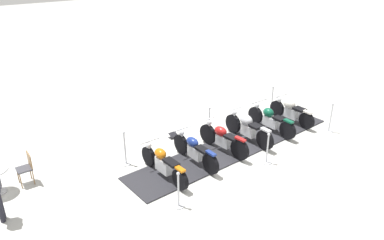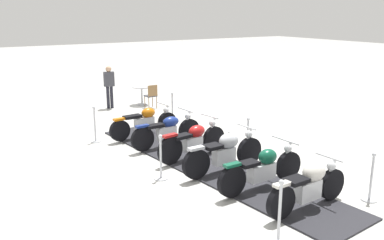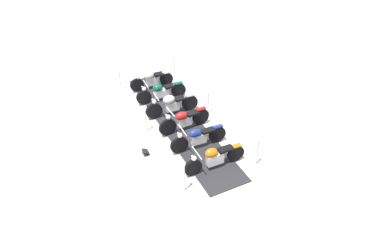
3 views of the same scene
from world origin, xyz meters
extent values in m
plane|color=silver|center=(0.00, 0.00, 0.00)|extent=(80.00, 80.00, 0.00)
cube|color=#28282D|center=(0.00, 0.00, 0.02)|extent=(2.29, 8.27, 0.04)
cylinder|color=black|center=(0.99, -2.93, 0.36)|extent=(0.64, 0.15, 0.63)
cylinder|color=black|center=(-0.44, -3.00, 0.36)|extent=(0.64, 0.15, 0.63)
cube|color=silver|center=(0.28, -2.97, 0.40)|extent=(0.57, 0.25, 0.38)
ellipsoid|color=silver|center=(0.42, -2.96, 0.74)|extent=(0.53, 0.38, 0.36)
cube|color=black|center=(-0.07, -2.98, 0.69)|extent=(0.45, 0.34, 0.08)
cube|color=silver|center=(-0.44, -3.00, 0.70)|extent=(0.35, 0.16, 0.06)
cylinder|color=silver|center=(0.91, -2.94, 0.62)|extent=(0.31, 0.08, 0.54)
cylinder|color=silver|center=(0.83, -2.94, 0.95)|extent=(0.07, 0.62, 0.04)
sphere|color=silver|center=(0.93, -2.94, 0.75)|extent=(0.18, 0.18, 0.18)
cylinder|color=black|center=(0.96, -1.76, 0.37)|extent=(0.66, 0.15, 0.66)
cylinder|color=black|center=(-0.63, -1.80, 0.37)|extent=(0.66, 0.15, 0.66)
cube|color=silver|center=(0.17, -1.78, 0.40)|extent=(0.64, 0.25, 0.35)
ellipsoid|color=#0F5138|center=(0.33, -1.78, 0.71)|extent=(0.44, 0.34, 0.33)
cube|color=black|center=(-0.20, -1.79, 0.66)|extent=(0.42, 0.30, 0.08)
cube|color=#0F5138|center=(-0.63, -1.80, 0.72)|extent=(0.36, 0.16, 0.06)
cylinder|color=silver|center=(0.89, -1.76, 0.65)|extent=(0.27, 0.08, 0.56)
cylinder|color=silver|center=(0.82, -1.76, 0.98)|extent=(0.06, 0.77, 0.04)
sphere|color=silver|center=(0.92, -1.76, 0.78)|extent=(0.18, 0.18, 0.18)
cylinder|color=black|center=(0.84, -0.56, 0.38)|extent=(0.69, 0.16, 0.69)
cylinder|color=black|center=(-0.73, -0.63, 0.38)|extent=(0.69, 0.16, 0.69)
cube|color=silver|center=(0.06, -0.59, 0.42)|extent=(0.55, 0.26, 0.38)
ellipsoid|color=#B7BAC1|center=(0.19, -0.59, 0.76)|extent=(0.52, 0.38, 0.36)
cube|color=black|center=(-0.27, -0.61, 0.71)|extent=(0.41, 0.34, 0.08)
cube|color=#B7BAC1|center=(-0.73, -0.63, 0.75)|extent=(0.38, 0.17, 0.06)
cylinder|color=silver|center=(0.77, -0.56, 0.67)|extent=(0.26, 0.08, 0.59)
cylinder|color=silver|center=(0.71, -0.57, 1.02)|extent=(0.06, 0.68, 0.04)
sphere|color=silver|center=(0.81, -0.56, 0.82)|extent=(0.18, 0.18, 0.18)
cylinder|color=black|center=(0.66, 0.69, 0.39)|extent=(0.71, 0.21, 0.70)
cylinder|color=black|center=(-0.77, 0.49, 0.39)|extent=(0.71, 0.21, 0.70)
cube|color=silver|center=(-0.06, 0.59, 0.41)|extent=(0.55, 0.28, 0.36)
ellipsoid|color=#AD1919|center=(0.08, 0.61, 0.72)|extent=(0.51, 0.37, 0.30)
cube|color=black|center=(-0.41, 0.54, 0.68)|extent=(0.53, 0.34, 0.08)
cube|color=#AD1919|center=(-0.77, 0.49, 0.77)|extent=(0.40, 0.19, 0.06)
cylinder|color=silver|center=(0.59, 0.68, 0.68)|extent=(0.29, 0.11, 0.60)
cylinder|color=silver|center=(0.51, 0.67, 1.04)|extent=(0.13, 0.68, 0.04)
sphere|color=silver|center=(0.61, 0.69, 0.84)|extent=(0.18, 0.18, 0.18)
cylinder|color=black|center=(0.59, 1.82, 0.37)|extent=(0.67, 0.15, 0.66)
cylinder|color=black|center=(-0.92, 1.74, 0.37)|extent=(0.67, 0.15, 0.66)
cube|color=silver|center=(-0.17, 1.78, 0.41)|extent=(0.57, 0.23, 0.38)
ellipsoid|color=navy|center=(-0.03, 1.79, 0.72)|extent=(0.51, 0.31, 0.28)
cube|color=black|center=(-0.54, 1.76, 0.68)|extent=(0.53, 0.28, 0.08)
cube|color=navy|center=(-0.92, 1.74, 0.73)|extent=(0.37, 0.15, 0.06)
cylinder|color=silver|center=(0.52, 1.82, 0.65)|extent=(0.27, 0.08, 0.57)
cylinder|color=silver|center=(0.45, 1.81, 0.99)|extent=(0.08, 0.73, 0.04)
sphere|color=silver|center=(0.55, 1.82, 0.79)|extent=(0.18, 0.18, 0.18)
cylinder|color=black|center=(0.53, 3.03, 0.35)|extent=(0.63, 0.17, 0.62)
cylinder|color=black|center=(-1.09, 2.90, 0.35)|extent=(0.63, 0.17, 0.62)
cube|color=silver|center=(-0.28, 2.97, 0.42)|extent=(0.60, 0.27, 0.41)
ellipsoid|color=#D16B0F|center=(-0.13, 2.98, 0.74)|extent=(0.46, 0.32, 0.29)
cube|color=black|center=(-0.67, 2.94, 0.70)|extent=(0.55, 0.30, 0.08)
cube|color=#D16B0F|center=(-1.09, 2.90, 0.69)|extent=(0.35, 0.18, 0.06)
cylinder|color=silver|center=(0.46, 3.03, 0.61)|extent=(0.26, 0.09, 0.53)
cylinder|color=silver|center=(0.40, 3.02, 0.93)|extent=(0.09, 0.69, 0.04)
sphere|color=silver|center=(0.50, 3.03, 0.73)|extent=(0.18, 0.18, 0.18)
cylinder|color=silver|center=(-1.03, -3.58, 0.01)|extent=(0.31, 0.31, 0.03)
cylinder|color=silver|center=(-1.03, -3.58, 0.54)|extent=(0.05, 0.05, 1.03)
sphere|color=silver|center=(-1.03, -3.58, 1.09)|extent=(0.09, 0.09, 0.09)
cylinder|color=silver|center=(1.35, 0.13, 0.01)|extent=(0.33, 0.33, 0.03)
cylinder|color=silver|center=(1.35, 0.13, 0.48)|extent=(0.05, 0.05, 0.91)
sphere|color=silver|center=(1.35, 0.13, 0.97)|extent=(0.09, 0.09, 0.09)
cylinder|color=silver|center=(-1.67, 3.33, 0.01)|extent=(0.30, 0.30, 0.03)
cylinder|color=silver|center=(-1.67, 3.33, 0.50)|extent=(0.05, 0.05, 0.95)
sphere|color=silver|center=(-1.67, 3.33, 1.01)|extent=(0.09, 0.09, 0.09)
cylinder|color=silver|center=(-1.35, -0.13, 0.01)|extent=(0.34, 0.34, 0.03)
cylinder|color=silver|center=(-1.35, -0.13, 0.49)|extent=(0.05, 0.05, 0.94)
sphere|color=silver|center=(-1.35, -0.13, 1.00)|extent=(0.09, 0.09, 0.09)
cylinder|color=silver|center=(1.03, 3.58, 0.01)|extent=(0.31, 0.31, 0.03)
cylinder|color=silver|center=(1.03, 3.58, 0.54)|extent=(0.05, 0.05, 1.04)
sphere|color=silver|center=(1.03, 3.58, 1.10)|extent=(0.09, 0.09, 0.09)
cylinder|color=silver|center=(1.67, -3.33, 0.01)|extent=(0.32, 0.32, 0.03)
cylinder|color=silver|center=(1.67, -3.33, 0.48)|extent=(0.05, 0.05, 0.90)
sphere|color=silver|center=(1.67, -3.33, 0.96)|extent=(0.09, 0.09, 0.09)
cube|color=#333338|center=(1.73, 1.43, 0.01)|extent=(0.23, 0.34, 0.02)
cube|color=black|center=(1.73, 1.43, 0.13)|extent=(0.24, 0.31, 0.11)
camera|label=1|loc=(-8.53, 7.49, 6.23)|focal=35.27mm
camera|label=2|loc=(-5.43, -8.00, 3.68)|focal=39.15mm
camera|label=3|loc=(3.42, 10.53, 7.99)|focal=31.52mm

